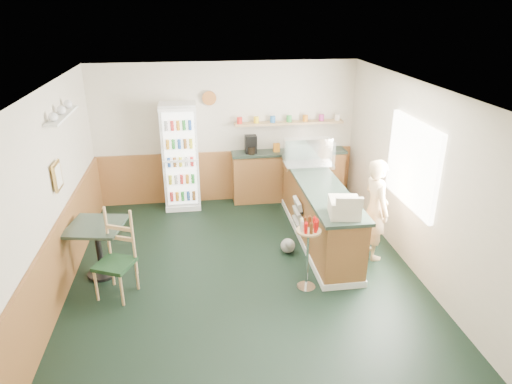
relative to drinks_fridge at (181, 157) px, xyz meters
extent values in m
plane|color=black|center=(0.89, -2.74, -1.00)|extent=(6.00, 6.00, 0.00)
cube|color=beige|center=(0.89, 0.27, 0.35)|extent=(5.00, 0.02, 2.70)
cube|color=beige|center=(-1.62, -2.74, 0.35)|extent=(0.02, 6.00, 2.70)
cube|color=beige|center=(3.40, -2.74, 0.35)|extent=(0.02, 6.00, 2.70)
cube|color=white|center=(0.89, -2.74, 1.71)|extent=(5.00, 6.00, 0.02)
cube|color=#985D31|center=(0.89, 0.23, -0.50)|extent=(4.98, 0.05, 1.00)
cube|color=#985D31|center=(-1.58, -2.74, -0.50)|extent=(0.05, 5.98, 1.00)
cube|color=white|center=(3.35, -2.44, 0.55)|extent=(0.06, 1.45, 1.25)
cube|color=gold|center=(-1.56, -2.24, 0.55)|extent=(0.03, 0.32, 0.38)
cube|color=white|center=(-1.51, -1.74, 1.25)|extent=(0.18, 1.20, 0.03)
cylinder|color=#A15C28|center=(0.59, 0.20, 1.05)|extent=(0.26, 0.04, 0.26)
cube|color=#985D31|center=(2.24, -1.67, -0.53)|extent=(0.60, 2.95, 0.95)
cube|color=white|center=(2.24, -1.67, -0.95)|extent=(0.64, 2.97, 0.10)
cube|color=#2A3A2F|center=(2.24, -1.67, -0.02)|extent=(0.68, 3.01, 0.05)
cube|color=#985D31|center=(2.09, 0.06, -0.53)|extent=(2.20, 0.38, 0.95)
cube|color=#2A3A2F|center=(2.09, 0.06, -0.02)|extent=(2.24, 0.42, 0.05)
cube|color=tan|center=(2.09, 0.14, 0.55)|extent=(2.10, 0.22, 0.04)
cube|color=black|center=(1.34, 0.06, 0.18)|extent=(0.22, 0.18, 0.34)
cylinder|color=#B2664C|center=(1.14, 0.14, 0.63)|extent=(0.10, 0.10, 0.12)
cylinder|color=#B2664C|center=(1.45, 0.14, 0.63)|extent=(0.10, 0.10, 0.12)
cylinder|color=#B2664C|center=(1.77, 0.14, 0.63)|extent=(0.10, 0.10, 0.12)
cylinder|color=#B2664C|center=(2.09, 0.14, 0.63)|extent=(0.10, 0.10, 0.12)
cylinder|color=#B2664C|center=(2.40, 0.14, 0.63)|extent=(0.10, 0.10, 0.12)
cylinder|color=#B2664C|center=(2.72, 0.14, 0.63)|extent=(0.10, 0.10, 0.12)
cylinder|color=#B2664C|center=(3.04, 0.14, 0.63)|extent=(0.10, 0.10, 0.12)
cube|color=white|center=(0.00, 0.04, 0.00)|extent=(0.66, 0.47, 2.01)
cube|color=white|center=(0.00, -0.19, 0.01)|extent=(0.56, 0.02, 1.77)
cube|color=silver|center=(0.00, -0.26, 0.01)|extent=(0.60, 0.02, 1.84)
cube|color=silver|center=(2.24, -0.87, 0.04)|extent=(0.84, 0.44, 0.06)
cube|color=silver|center=(2.24, -0.87, 0.28)|extent=(0.83, 0.42, 0.42)
cube|color=beige|center=(2.24, -2.86, 0.12)|extent=(0.47, 0.48, 0.23)
imported|color=tan|center=(2.94, -2.30, -0.21)|extent=(0.43, 0.56, 1.59)
cylinder|color=silver|center=(1.71, -3.02, -0.99)|extent=(0.26, 0.26, 0.02)
cylinder|color=silver|center=(1.71, -3.02, -0.55)|extent=(0.04, 0.04, 0.88)
cylinder|color=tan|center=(1.71, -3.02, -0.11)|extent=(0.34, 0.34, 0.02)
cylinder|color=red|center=(1.82, -3.03, -0.02)|extent=(0.05, 0.05, 0.15)
cylinder|color=red|center=(1.80, -2.96, -0.02)|extent=(0.05, 0.05, 0.15)
cylinder|color=red|center=(1.74, -2.92, -0.02)|extent=(0.05, 0.05, 0.15)
cylinder|color=red|center=(1.67, -2.93, -0.02)|extent=(0.05, 0.05, 0.15)
cylinder|color=red|center=(1.62, -2.97, -0.02)|extent=(0.05, 0.05, 0.15)
cylinder|color=red|center=(1.61, -3.04, -0.02)|extent=(0.05, 0.05, 0.15)
cylinder|color=red|center=(1.65, -3.10, -0.02)|extent=(0.05, 0.05, 0.15)
cylinder|color=red|center=(1.72, -3.12, -0.02)|extent=(0.05, 0.05, 0.15)
cylinder|color=red|center=(1.78, -3.10, -0.02)|extent=(0.05, 0.05, 0.15)
cube|color=black|center=(1.90, -1.68, -0.75)|extent=(0.05, 0.43, 0.03)
cube|color=beige|center=(1.88, -1.68, -0.68)|extent=(0.09, 0.39, 0.15)
cube|color=black|center=(1.90, -1.68, -0.58)|extent=(0.05, 0.43, 0.03)
cube|color=beige|center=(1.88, -1.68, -0.51)|extent=(0.09, 0.39, 0.15)
cube|color=black|center=(1.90, -1.68, -0.40)|extent=(0.05, 0.43, 0.03)
cube|color=beige|center=(1.88, -1.68, -0.33)|extent=(0.09, 0.39, 0.15)
cylinder|color=black|center=(-1.16, -2.29, -0.98)|extent=(0.42, 0.42, 0.04)
cylinder|color=black|center=(-1.16, -2.29, -0.60)|extent=(0.08, 0.08, 0.74)
cube|color=#2A3A2F|center=(-1.16, -2.29, -0.21)|extent=(0.86, 0.86, 0.04)
cube|color=black|center=(-0.86, -2.83, -0.52)|extent=(0.59, 0.59, 0.05)
cylinder|color=tan|center=(-1.05, -3.02, -0.77)|extent=(0.04, 0.04, 0.47)
cylinder|color=tan|center=(-0.67, -3.02, -0.77)|extent=(0.04, 0.04, 0.47)
cylinder|color=tan|center=(-1.05, -2.64, -0.77)|extent=(0.04, 0.04, 0.47)
cylinder|color=tan|center=(-0.67, -2.64, -0.77)|extent=(0.04, 0.04, 0.47)
cube|color=tan|center=(-0.86, -2.63, -0.16)|extent=(0.39, 0.21, 0.73)
sphere|color=gray|center=(1.66, -2.03, -0.89)|extent=(0.23, 0.23, 0.23)
sphere|color=gray|center=(1.66, -2.15, -0.79)|extent=(0.14, 0.14, 0.14)
camera|label=1|loc=(0.28, -8.24, 2.71)|focal=32.00mm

